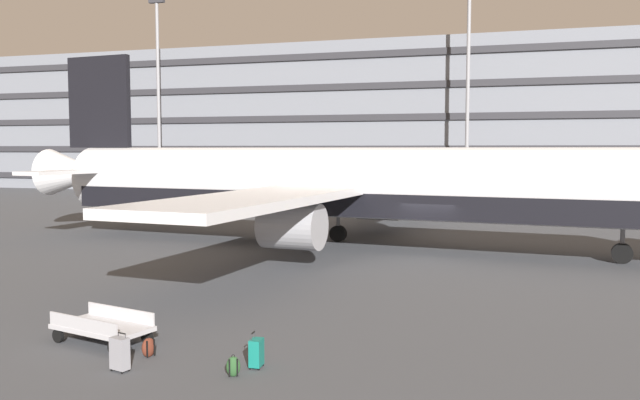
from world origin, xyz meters
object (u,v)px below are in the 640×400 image
Objects in this scene: suitcase_navy at (256,352)px; baggage_cart at (102,327)px; suitcase_silver at (120,353)px; airliner at (344,186)px; backpack_purple at (233,367)px; backpack_small at (148,348)px.

suitcase_navy is 0.25× the size of baggage_cart.
baggage_cart is at bearing 134.19° from suitcase_silver.
baggage_cart is at bearing -95.50° from airliner.
airliner reaches higher than suitcase_silver.
suitcase_navy is at bearing -7.80° from baggage_cart.
backpack_purple is 2.63m from backpack_small.
suitcase_silver is at bearing -93.42° from backpack_small.
suitcase_silver reaches higher than backpack_purple.
suitcase_silver is at bearing -170.69° from backpack_purple.
airliner is at bearing 89.86° from suitcase_silver.
suitcase_navy is 2.82m from backpack_small.
backpack_small reaches higher than backpack_purple.
airliner is at bearing 97.52° from backpack_purple.
backpack_purple is (-0.27, -0.69, -0.14)m from suitcase_navy.
baggage_cart is (-1.76, 0.65, 0.20)m from backpack_small.
baggage_cart reaches higher than backpack_small.
suitcase_silver is 0.26× the size of baggage_cart.
suitcase_silver reaches higher than backpack_small.
backpack_purple is (2.57, -19.42, -2.92)m from airliner.
airliner is 19.15m from suitcase_navy.
airliner is 47.02× the size of suitcase_navy.
backpack_purple is at bearing -14.57° from backpack_small.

